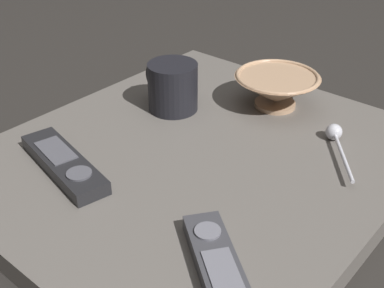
{
  "coord_description": "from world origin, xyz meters",
  "views": [
    {
      "loc": [
        0.44,
        -0.53,
        0.48
      ],
      "look_at": [
        -0.0,
        -0.01,
        0.06
      ],
      "focal_mm": 47.36,
      "sensor_mm": 36.0,
      "label": 1
    }
  ],
  "objects_px": {
    "teaspoon": "(335,136)",
    "tv_remote_near": "(64,163)",
    "tv_remote_far": "(217,263)",
    "cereal_bowl": "(276,88)",
    "coffee_mug": "(172,87)"
  },
  "relations": [
    {
      "from": "tv_remote_near",
      "to": "cereal_bowl",
      "type": "bearing_deg",
      "value": 71.47
    },
    {
      "from": "coffee_mug",
      "to": "teaspoon",
      "type": "xyz_separation_m",
      "value": [
        0.29,
        0.08,
        -0.03
      ]
    },
    {
      "from": "teaspoon",
      "to": "tv_remote_far",
      "type": "xyz_separation_m",
      "value": [
        0.03,
        -0.35,
        -0.0
      ]
    },
    {
      "from": "cereal_bowl",
      "to": "tv_remote_far",
      "type": "relative_size",
      "value": 0.98
    },
    {
      "from": "teaspoon",
      "to": "tv_remote_near",
      "type": "distance_m",
      "value": 0.44
    },
    {
      "from": "teaspoon",
      "to": "tv_remote_near",
      "type": "height_order",
      "value": "teaspoon"
    },
    {
      "from": "tv_remote_near",
      "to": "tv_remote_far",
      "type": "distance_m",
      "value": 0.31
    },
    {
      "from": "cereal_bowl",
      "to": "tv_remote_far",
      "type": "bearing_deg",
      "value": -66.37
    },
    {
      "from": "cereal_bowl",
      "to": "teaspoon",
      "type": "height_order",
      "value": "cereal_bowl"
    },
    {
      "from": "cereal_bowl",
      "to": "coffee_mug",
      "type": "xyz_separation_m",
      "value": [
        -0.14,
        -0.13,
        0.01
      ]
    },
    {
      "from": "cereal_bowl",
      "to": "teaspoon",
      "type": "bearing_deg",
      "value": -18.75
    },
    {
      "from": "cereal_bowl",
      "to": "teaspoon",
      "type": "xyz_separation_m",
      "value": [
        0.15,
        -0.05,
        -0.02
      ]
    },
    {
      "from": "coffee_mug",
      "to": "tv_remote_near",
      "type": "height_order",
      "value": "coffee_mug"
    },
    {
      "from": "teaspoon",
      "to": "tv_remote_far",
      "type": "bearing_deg",
      "value": -85.49
    },
    {
      "from": "tv_remote_far",
      "to": "tv_remote_near",
      "type": "bearing_deg",
      "value": 177.56
    }
  ]
}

